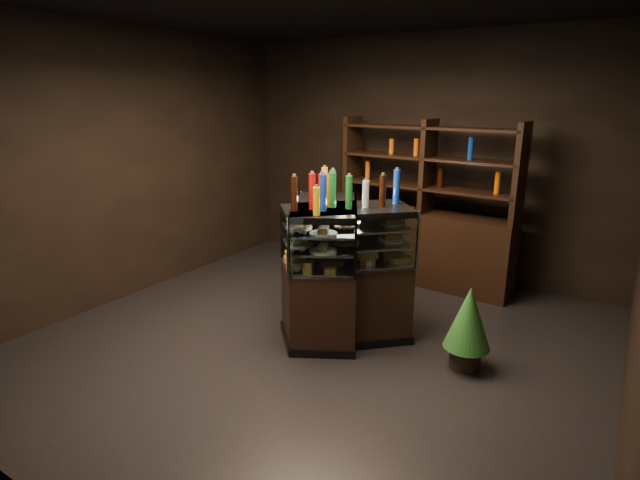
# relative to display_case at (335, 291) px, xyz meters

# --- Properties ---
(ground) EXTENTS (5.00, 5.00, 0.00)m
(ground) POSITION_rel_display_case_xyz_m (-0.05, -0.25, -0.44)
(ground) COLOR black
(ground) RESTS_ON ground
(room_shell) EXTENTS (5.02, 5.02, 3.01)m
(room_shell) POSITION_rel_display_case_xyz_m (-0.05, -0.25, 1.50)
(room_shell) COLOR black
(room_shell) RESTS_ON ground
(display_case) EXTENTS (1.43, 1.33, 1.30)m
(display_case) POSITION_rel_display_case_xyz_m (0.00, 0.00, 0.00)
(display_case) COLOR black
(display_case) RESTS_ON ground
(food_display) EXTENTS (1.06, 1.05, 0.41)m
(food_display) POSITION_rel_display_case_xyz_m (-0.00, -0.00, 0.55)
(food_display) COLOR gold
(food_display) RESTS_ON display_case
(bottles_top) EXTENTS (0.89, 0.91, 0.30)m
(bottles_top) POSITION_rel_display_case_xyz_m (0.00, 0.00, 0.99)
(bottles_top) COLOR #D8590A
(bottles_top) RESTS_ON display_case
(potted_conifer) EXTENTS (0.39, 0.39, 0.84)m
(potted_conifer) POSITION_rel_display_case_xyz_m (1.28, 0.03, 0.04)
(potted_conifer) COLOR black
(potted_conifer) RESTS_ON ground
(back_shelving) EXTENTS (2.19, 0.56, 2.00)m
(back_shelving) POSITION_rel_display_case_xyz_m (0.20, 1.80, 0.17)
(back_shelving) COLOR black
(back_shelving) RESTS_ON ground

